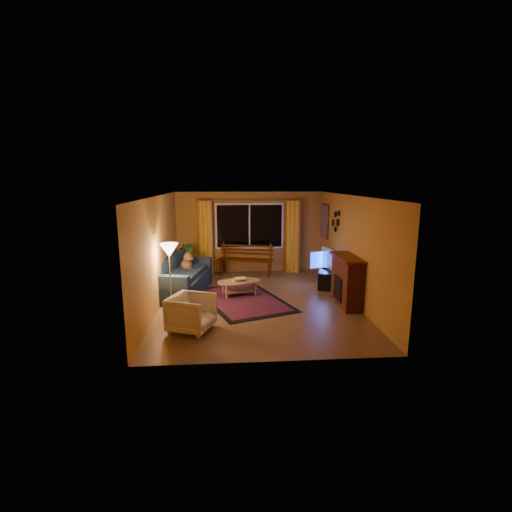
{
  "coord_description": "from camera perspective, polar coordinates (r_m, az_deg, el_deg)",
  "views": [
    {
      "loc": [
        -0.66,
        -8.43,
        2.85
      ],
      "look_at": [
        0.0,
        0.3,
        1.05
      ],
      "focal_mm": 26.0,
      "sensor_mm": 36.0,
      "label": 1
    }
  ],
  "objects": [
    {
      "name": "ceiling",
      "position": [
        8.46,
        0.16,
        9.32
      ],
      "size": [
        4.5,
        6.0,
        0.02
      ],
      "primitive_type": "cube",
      "color": "white",
      "rests_on": "ground"
    },
    {
      "name": "curtain_right",
      "position": [
        11.62,
        5.69,
        3.0
      ],
      "size": [
        0.36,
        0.36,
        2.24
      ],
      "primitive_type": "cylinder",
      "color": "#F6A322",
      "rests_on": "ground"
    },
    {
      "name": "fireplace",
      "position": [
        8.78,
        13.85,
        -3.91
      ],
      "size": [
        0.4,
        1.2,
        1.1
      ],
      "primitive_type": "cube",
      "color": "maroon",
      "rests_on": "ground"
    },
    {
      "name": "curtain_left",
      "position": [
        11.46,
        -7.74,
        2.83
      ],
      "size": [
        0.36,
        0.36,
        2.24
      ],
      "primitive_type": "cylinder",
      "color": "#F6A322",
      "rests_on": "ground"
    },
    {
      "name": "window",
      "position": [
        11.48,
        -1.01,
        4.61
      ],
      "size": [
        2.0,
        0.02,
        1.3
      ],
      "primitive_type": "cube",
      "color": "black",
      "rests_on": "wall_back"
    },
    {
      "name": "floor_lamp",
      "position": [
        8.42,
        -13.03,
        -3.14
      ],
      "size": [
        0.29,
        0.29,
        1.5
      ],
      "primitive_type": "cylinder",
      "rotation": [
        0.0,
        0.0,
        -0.17
      ],
      "color": "#BF8C3F",
      "rests_on": "ground"
    },
    {
      "name": "coffee_table",
      "position": [
        9.3,
        -2.62,
        -4.97
      ],
      "size": [
        1.29,
        1.29,
        0.39
      ],
      "primitive_type": "cylinder",
      "rotation": [
        0.0,
        0.0,
        0.23
      ],
      "color": "tan",
      "rests_on": "ground"
    },
    {
      "name": "floor",
      "position": [
        8.93,
        0.15,
        -7.07
      ],
      "size": [
        4.5,
        6.0,
        0.02
      ],
      "primitive_type": "cube",
      "color": "brown",
      "rests_on": "ground"
    },
    {
      "name": "rug",
      "position": [
        9.03,
        -2.02,
        -6.72
      ],
      "size": [
        2.53,
        3.11,
        0.02
      ],
      "primitive_type": "cube",
      "rotation": [
        0.0,
        0.0,
        0.36
      ],
      "color": "maroon",
      "rests_on": "ground"
    },
    {
      "name": "sofa",
      "position": [
        9.63,
        -11.22,
        -3.02
      ],
      "size": [
        1.39,
        2.39,
        0.91
      ],
      "primitive_type": "cube",
      "rotation": [
        0.0,
        0.0,
        -0.2
      ],
      "color": "#1A2938",
      "rests_on": "ground"
    },
    {
      "name": "bench",
      "position": [
        11.24,
        -1.6,
        -1.79
      ],
      "size": [
        1.7,
        0.91,
        0.49
      ],
      "primitive_type": "cube",
      "rotation": [
        0.0,
        0.0,
        -0.28
      ],
      "color": "#431800",
      "rests_on": "ground"
    },
    {
      "name": "armchair",
      "position": [
        7.25,
        -9.91,
        -8.39
      ],
      "size": [
        0.94,
        0.96,
        0.78
      ],
      "primitive_type": "imported",
      "rotation": [
        0.0,
        0.0,
        1.2
      ],
      "color": "beige",
      "rests_on": "ground"
    },
    {
      "name": "television",
      "position": [
        10.22,
        10.86,
        -0.52
      ],
      "size": [
        0.34,
        0.96,
        0.55
      ],
      "primitive_type": "imported",
      "rotation": [
        0.0,
        0.0,
        1.8
      ],
      "color": "black",
      "rests_on": "tv_console"
    },
    {
      "name": "tv_console",
      "position": [
        10.33,
        10.76,
        -3.27
      ],
      "size": [
        0.7,
        1.17,
        0.46
      ],
      "primitive_type": "cube",
      "rotation": [
        0.0,
        0.0,
        -0.32
      ],
      "color": "black",
      "rests_on": "ground"
    },
    {
      "name": "dog",
      "position": [
        10.06,
        -10.65,
        -1.15
      ],
      "size": [
        0.41,
        0.47,
        0.42
      ],
      "primitive_type": null,
      "rotation": [
        0.0,
        0.0,
        0.41
      ],
      "color": "#9A6032",
      "rests_on": "sofa"
    },
    {
      "name": "wall_left",
      "position": [
        8.73,
        -14.81,
        0.66
      ],
      "size": [
        0.02,
        6.0,
        2.5
      ],
      "primitive_type": "cube",
      "color": "#BB7F30",
      "rests_on": "ground"
    },
    {
      "name": "painting",
      "position": [
        11.32,
        10.48,
        5.34
      ],
      "size": [
        0.04,
        0.76,
        0.96
      ],
      "primitive_type": "cube",
      "color": "#C8610B",
      "rests_on": "wall_right"
    },
    {
      "name": "wall_right",
      "position": [
        9.07,
        14.54,
        1.08
      ],
      "size": [
        0.02,
        6.0,
        2.5
      ],
      "primitive_type": "cube",
      "color": "#BB7F30",
      "rests_on": "ground"
    },
    {
      "name": "wall_back",
      "position": [
        11.57,
        -1.02,
        3.67
      ],
      "size": [
        4.5,
        0.02,
        2.5
      ],
      "primitive_type": "cube",
      "color": "#BB7F30",
      "rests_on": "ground"
    },
    {
      "name": "potted_plant",
      "position": [
        11.18,
        -10.71,
        -0.75
      ],
      "size": [
        0.73,
        0.73,
        0.99
      ],
      "primitive_type": "imported",
      "rotation": [
        0.0,
        0.0,
        -0.43
      ],
      "color": "#235B1E",
      "rests_on": "ground"
    },
    {
      "name": "curtain_rod",
      "position": [
        11.37,
        -1.01,
        8.59
      ],
      "size": [
        3.2,
        0.03,
        0.03
      ],
      "primitive_type": "cylinder",
      "rotation": [
        0.0,
        1.57,
        0.0
      ],
      "color": "#BF8C3F",
      "rests_on": "wall_back"
    },
    {
      "name": "mirror_cluster",
      "position": [
        10.2,
        12.1,
        5.45
      ],
      "size": [
        0.06,
        0.6,
        0.56
      ],
      "primitive_type": null,
      "color": "black",
      "rests_on": "wall_right"
    }
  ]
}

